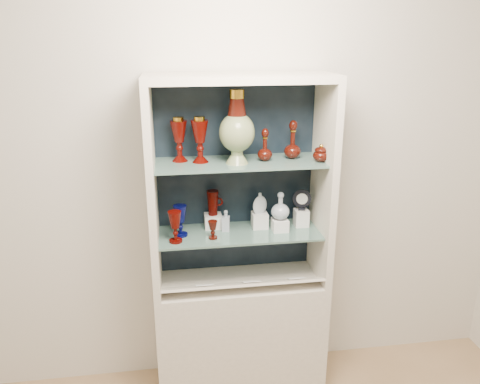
{
  "coord_description": "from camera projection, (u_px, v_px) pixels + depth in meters",
  "views": [
    {
      "loc": [
        -0.36,
        -0.91,
        2.13
      ],
      "look_at": [
        0.0,
        1.53,
        1.3
      ],
      "focal_mm": 35.0,
      "sensor_mm": 36.0,
      "label": 1
    }
  ],
  "objects": [
    {
      "name": "label_ledge",
      "position": [
        243.0,
        284.0,
        2.66
      ],
      "size": [
        0.92,
        0.17,
        0.09
      ],
      "primitive_type": "cube",
      "rotation": [
        -0.44,
        0.0,
        0.0
      ],
      "color": "beige",
      "rests_on": "cabinet_base"
    },
    {
      "name": "shelf_upper",
      "position": [
        239.0,
        163.0,
        2.57
      ],
      "size": [
        0.92,
        0.34,
        0.01
      ],
      "primitive_type": "cube",
      "color": "slate",
      "rests_on": "cabinet_side_left"
    },
    {
      "name": "cabinet_side_right",
      "position": [
        323.0,
        184.0,
        2.66
      ],
      "size": [
        0.04,
        0.4,
        1.15
      ],
      "primitive_type": "cube",
      "color": "beige",
      "rests_on": "cabinet_base"
    },
    {
      "name": "cobalt_goblet",
      "position": [
        180.0,
        221.0,
        2.62
      ],
      "size": [
        0.1,
        0.1,
        0.18
      ],
      "primitive_type": null,
      "rotation": [
        0.0,
        0.0,
        0.42
      ],
      "color": "#060846",
      "rests_on": "shelf_lower"
    },
    {
      "name": "riser_cameo_medallion",
      "position": [
        301.0,
        218.0,
        2.77
      ],
      "size": [
        0.08,
        0.08,
        0.1
      ],
      "primitive_type": "cube",
      "color": "silver",
      "rests_on": "shelf_lower"
    },
    {
      "name": "ruby_goblet_small",
      "position": [
        213.0,
        230.0,
        2.6
      ],
      "size": [
        0.06,
        0.06,
        0.1
      ],
      "primitive_type": null,
      "rotation": [
        0.0,
        0.0,
        -0.25
      ],
      "color": "#401008",
      "rests_on": "shelf_lower"
    },
    {
      "name": "cabinet_top_cap",
      "position": [
        240.0,
        78.0,
        2.4
      ],
      "size": [
        1.0,
        0.4,
        0.04
      ],
      "primitive_type": "cube",
      "color": "beige",
      "rests_on": "cabinet_side_left"
    },
    {
      "name": "ruby_goblet_tall",
      "position": [
        175.0,
        227.0,
        2.54
      ],
      "size": [
        0.09,
        0.09,
        0.18
      ],
      "primitive_type": null,
      "rotation": [
        0.0,
        0.0,
        0.18
      ],
      "color": "#4A0804",
      "rests_on": "shelf_lower"
    },
    {
      "name": "flat_flask",
      "position": [
        260.0,
        203.0,
        2.72
      ],
      "size": [
        0.1,
        0.07,
        0.13
      ],
      "primitive_type": null,
      "rotation": [
        0.0,
        0.0,
        0.36
      ],
      "color": "silver",
      "rests_on": "riser_flat_flask"
    },
    {
      "name": "cameo_medallion",
      "position": [
        302.0,
        199.0,
        2.74
      ],
      "size": [
        0.12,
        0.07,
        0.13
      ],
      "primitive_type": null,
      "rotation": [
        0.0,
        0.0,
        -0.25
      ],
      "color": "black",
      "rests_on": "riser_cameo_medallion"
    },
    {
      "name": "pedestal_lamp_left",
      "position": [
        179.0,
        139.0,
        2.54
      ],
      "size": [
        0.12,
        0.12,
        0.24
      ],
      "primitive_type": null,
      "rotation": [
        0.0,
        0.0,
        -0.28
      ],
      "color": "#4A0804",
      "rests_on": "shelf_upper"
    },
    {
      "name": "ruby_pitcher",
      "position": [
        213.0,
        203.0,
        2.72
      ],
      "size": [
        0.12,
        0.09,
        0.15
      ],
      "primitive_type": null,
      "rotation": [
        0.0,
        0.0,
        -0.2
      ],
      "color": "#4A0804",
      "rests_on": "riser_ruby_pitcher"
    },
    {
      "name": "clear_round_decanter",
      "position": [
        280.0,
        206.0,
        2.67
      ],
      "size": [
        0.11,
        0.11,
        0.16
      ],
      "primitive_type": null,
      "rotation": [
        0.0,
        0.0,
        -0.07
      ],
      "color": "#9CA8B6",
      "rests_on": "riser_clear_round_decanter"
    },
    {
      "name": "label_card_1",
      "position": [
        296.0,
        278.0,
        2.7
      ],
      "size": [
        0.1,
        0.06,
        0.03
      ],
      "primitive_type": "cube",
      "rotation": [
        -0.44,
        0.0,
        0.0
      ],
      "color": "white",
      "rests_on": "label_ledge"
    },
    {
      "name": "shelf_lower",
      "position": [
        239.0,
        233.0,
        2.7
      ],
      "size": [
        0.92,
        0.34,
        0.01
      ],
      "primitive_type": "cube",
      "color": "slate",
      "rests_on": "cabinet_side_left"
    },
    {
      "name": "cabinet_base",
      "position": [
        240.0,
        333.0,
        2.89
      ],
      "size": [
        1.0,
        0.4,
        0.75
      ],
      "primitive_type": "cube",
      "color": "beige",
      "rests_on": "ground"
    },
    {
      "name": "clear_square_bottle",
      "position": [
        226.0,
        221.0,
        2.7
      ],
      "size": [
        0.05,
        0.05,
        0.13
      ],
      "primitive_type": null,
      "rotation": [
        0.0,
        0.0,
        -0.22
      ],
      "color": "#9CA8B6",
      "rests_on": "shelf_lower"
    },
    {
      "name": "ruby_decanter_b",
      "position": [
        265.0,
        144.0,
        2.55
      ],
      "size": [
        0.1,
        0.1,
        0.19
      ],
      "primitive_type": null,
      "rotation": [
        0.0,
        0.0,
        0.31
      ],
      "color": "#401008",
      "rests_on": "shelf_upper"
    },
    {
      "name": "enamel_urn",
      "position": [
        237.0,
        127.0,
        2.47
      ],
      "size": [
        0.21,
        0.21,
        0.39
      ],
      "primitive_type": null,
      "rotation": [
        0.0,
        0.0,
        -0.13
      ],
      "color": "#0D4117",
      "rests_on": "shelf_upper"
    },
    {
      "name": "cabinet_side_left",
      "position": [
        152.0,
        192.0,
        2.53
      ],
      "size": [
        0.04,
        0.4,
        1.15
      ],
      "primitive_type": "cube",
      "color": "beige",
      "rests_on": "cabinet_base"
    },
    {
      "name": "riser_clear_round_decanter",
      "position": [
        280.0,
        225.0,
        2.71
      ],
      "size": [
        0.09,
        0.09,
        0.07
      ],
      "primitive_type": "cube",
      "color": "silver",
      "rests_on": "shelf_lower"
    },
    {
      "name": "pedestal_lamp_right",
      "position": [
        200.0,
        140.0,
        2.52
      ],
      "size": [
        0.11,
        0.11,
        0.25
      ],
      "primitive_type": null,
      "rotation": [
        0.0,
        0.0,
        -0.11
      ],
      "color": "#4A0804",
      "rests_on": "shelf_upper"
    },
    {
      "name": "wall_back",
      "position": [
        235.0,
        164.0,
        2.78
      ],
      "size": [
        3.5,
        0.02,
        2.8
      ],
      "primitive_type": "cube",
      "color": "beige",
      "rests_on": "ground"
    },
    {
      "name": "label_card_0",
      "position": [
        204.0,
        285.0,
        2.63
      ],
      "size": [
        0.1,
        0.06,
        0.03
      ],
      "primitive_type": "cube",
      "rotation": [
        -0.44,
        0.0,
        0.0
      ],
      "color": "white",
      "rests_on": "label_ledge"
    },
    {
      "name": "cabinet_back_panel",
      "position": [
        235.0,
        178.0,
        2.77
      ],
      "size": [
        0.98,
        0.02,
        1.15
      ],
      "primitive_type": "cube",
      "color": "black",
      "rests_on": "cabinet_base"
    },
    {
      "name": "riser_ruby_pitcher",
      "position": [
        213.0,
        221.0,
        2.75
      ],
      "size": [
        0.1,
        0.1,
        0.08
      ],
      "primitive_type": "cube",
      "color": "silver",
      "rests_on": "shelf_lower"
    },
    {
      "name": "label_card_2",
      "position": [
        251.0,
        282.0,
        2.66
      ],
      "size": [
        0.1,
        0.06,
        0.03
      ],
      "primitive_type": "cube",
      "rotation": [
        -0.44,
        0.0,
        0.0
      ],
      "color": "white",
      "rests_on": "label_ledge"
    },
    {
      "name": "lidded_bowl",
      "position": [
        321.0,
        153.0,
        2.55
      ],
      "size": [
        0.1,
        0.1,
        0.1
      ],
      "primitive_type": null,
      "rotation": [
        0.0,
        0.0,
        -0.1
      ],
      "color": "#401008",
      "rests_on": "shelf_upper"
    },
    {
      "name": "ruby_decanter_a",
      "position": [
        293.0,
        137.0,
        2.59
      ],
      "size": [
        0.12,
        0.12,
        0.24
      ],
      "primitive_type": null,
      "rotation": [
        0.0,
        0.0,
        0.27
      ],
      "color": "#401008",
      "rests_on": "shelf_upper"
    },
    {
      "name": "riser_flat_flask",
      "position": [
        260.0,
        220.0,
        2.75
      ],
      "size": [
        0.09,
        0.09,
        0.09
      ],
      "primitive_type": "cube",
      "color": "silver",
      "rests_on": "shelf_lower"
    }
  ]
}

